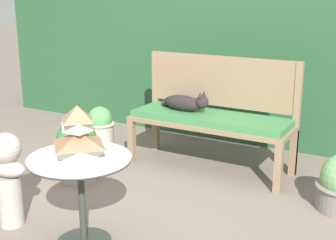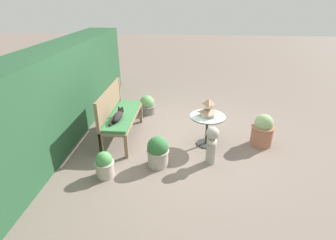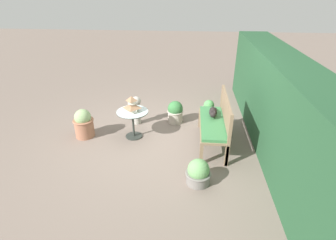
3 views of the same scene
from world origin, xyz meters
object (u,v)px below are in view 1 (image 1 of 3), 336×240
at_px(pagoda_birdhouse, 78,135).
at_px(potted_plant_table_far, 100,127).
at_px(garden_bench, 210,122).
at_px(cat, 186,103).
at_px(potted_plant_path_edge, 77,150).
at_px(garden_bust, 8,174).
at_px(patio_table, 81,176).

distance_m(pagoda_birdhouse, potted_plant_table_far, 2.03).
height_order(garden_bench, cat, cat).
height_order(cat, potted_plant_path_edge, cat).
bearing_deg(garden_bust, potted_plant_path_edge, 98.66).
bearing_deg(potted_plant_table_far, garden_bust, -72.94).
distance_m(pagoda_birdhouse, potted_plant_path_edge, 1.21).
relative_size(cat, potted_plant_path_edge, 1.00).
height_order(pagoda_birdhouse, potted_plant_table_far, pagoda_birdhouse).
relative_size(garden_bench, cat, 2.82).
distance_m(garden_bust, potted_plant_table_far, 1.75).
distance_m(patio_table, potted_plant_path_edge, 1.13).
xyz_separation_m(garden_bench, patio_table, (-0.14, -1.62, 0.03)).
bearing_deg(pagoda_birdhouse, patio_table, 97.13).
xyz_separation_m(garden_bench, pagoda_birdhouse, (-0.14, -1.62, 0.29)).
distance_m(garden_bench, patio_table, 1.62).
bearing_deg(garden_bust, cat, 73.18).
height_order(potted_plant_table_far, potted_plant_path_edge, potted_plant_path_edge).
relative_size(cat, potted_plant_table_far, 1.21).
distance_m(garden_bench, pagoda_birdhouse, 1.65).
bearing_deg(cat, pagoda_birdhouse, -82.62).
relative_size(garden_bust, potted_plant_table_far, 1.55).
bearing_deg(potted_plant_table_far, garden_bench, 0.08).
height_order(garden_bench, potted_plant_table_far, garden_bench).
xyz_separation_m(patio_table, potted_plant_path_edge, (-0.75, 0.83, -0.21)).
distance_m(garden_bench, garden_bust, 1.82).
bearing_deg(garden_bench, pagoda_birdhouse, -94.83).
height_order(garden_bust, potted_plant_table_far, garden_bust).
bearing_deg(patio_table, garden_bust, -175.47).
xyz_separation_m(potted_plant_table_far, potted_plant_path_edge, (0.37, -0.79, 0.05)).
bearing_deg(potted_plant_path_edge, pagoda_birdhouse, -47.96).
height_order(cat, pagoda_birdhouse, pagoda_birdhouse).
bearing_deg(garden_bench, patio_table, -94.83).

